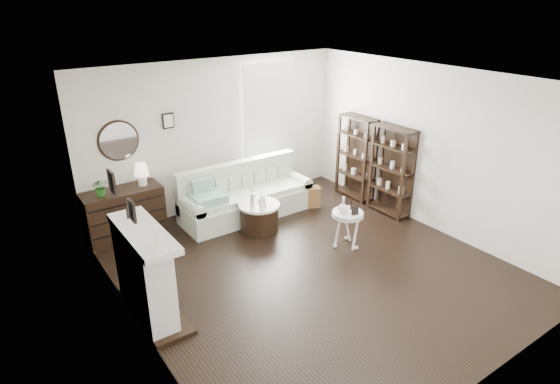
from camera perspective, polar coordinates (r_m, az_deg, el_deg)
room at (r=8.80m, az=-3.37°, el=9.18°), size 5.50×5.50×5.50m
fireplace at (r=5.98m, az=-16.08°, el=-9.85°), size 0.50×1.40×1.84m
shelf_unit_far at (r=9.10m, az=9.25°, el=4.17°), size 0.30×0.80×1.60m
shelf_unit_near at (r=8.52m, az=13.42°, el=2.51°), size 0.30×0.80×1.60m
sofa at (r=8.42m, az=-4.25°, el=-0.77°), size 2.39×0.83×0.93m
quilt at (r=7.89m, az=-8.72°, el=-0.76°), size 0.57×0.48×0.14m
suitcase at (r=8.72m, az=2.96°, el=-0.69°), size 0.61×0.41×0.39m
dresser at (r=7.99m, az=-18.46°, el=-2.50°), size 1.24×0.53×0.82m
table_lamp at (r=7.86m, az=-16.51°, el=2.07°), size 0.29×0.29×0.37m
potted_plant at (r=7.67m, az=-21.04°, el=0.58°), size 0.27×0.23×0.29m
drum_table at (r=7.86m, az=-2.54°, el=-3.04°), size 0.69×0.69×0.48m
pedestal_table at (r=7.31m, az=8.25°, el=-2.78°), size 0.49×0.49×0.59m
eiffel_drum at (r=7.80m, az=-2.29°, el=-0.65°), size 0.11×0.11×0.17m
bottle_drum at (r=7.55m, az=-3.38°, el=-0.86°), size 0.08×0.08×0.32m
card_frame_drum at (r=7.56m, az=-2.18°, el=-1.35°), size 0.15×0.08×0.19m
eiffel_ped at (r=7.33m, az=8.70°, el=-1.47°), size 0.13×0.13×0.19m
flask_ped at (r=7.19m, az=7.72°, el=-1.55°), size 0.15×0.15×0.27m
card_frame_ped at (r=7.19m, az=9.13°, el=-2.19°), size 0.12×0.08×0.15m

